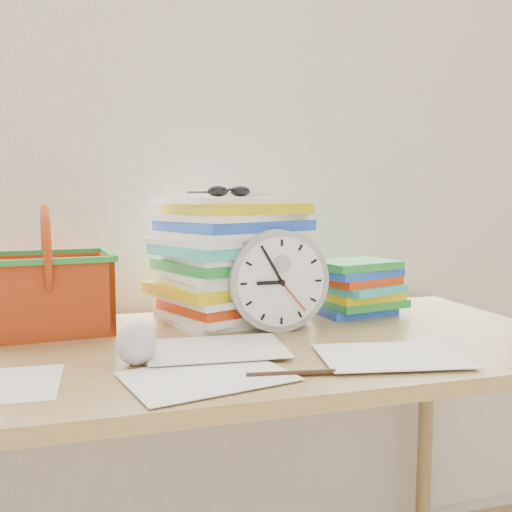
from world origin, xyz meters
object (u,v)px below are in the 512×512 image
object	(u,v)px
paper_stack	(230,259)
clock	(278,280)
desk	(242,376)
book_stack	(358,287)
basket	(47,270)

from	to	relation	value
paper_stack	clock	bearing A→B (deg)	-62.39
clock	desk	bearing A→B (deg)	-146.47
desk	book_stack	bearing A→B (deg)	26.39
clock	book_stack	world-z (taller)	clock
clock	book_stack	xyz separation A→B (m)	(0.25, 0.11, -0.04)
clock	book_stack	size ratio (longest dim) A/B	0.96
basket	book_stack	bearing A→B (deg)	-7.53
clock	basket	bearing A→B (deg)	164.60
paper_stack	basket	xyz separation A→B (m)	(-0.42, -0.01, -0.01)
book_stack	basket	bearing A→B (deg)	177.92
desk	basket	size ratio (longest dim) A/B	5.03
desk	basket	distance (m)	0.49
book_stack	desk	bearing A→B (deg)	-153.61
desk	paper_stack	world-z (taller)	paper_stack
clock	book_stack	bearing A→B (deg)	23.21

